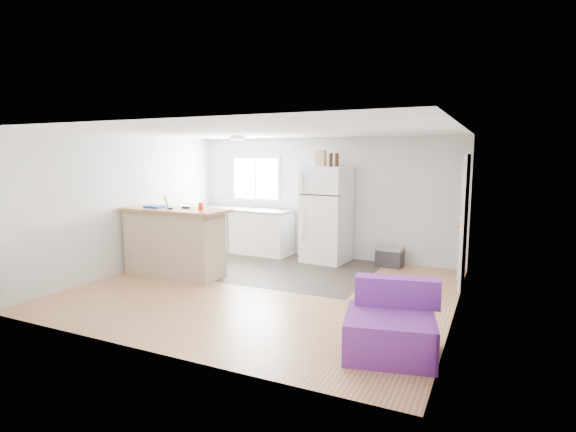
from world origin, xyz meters
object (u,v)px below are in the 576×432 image
object	(u,v)px
kitchen_cabinets	(246,230)
cardboard_box	(321,158)
mop	(167,263)
cleaner_jug	(199,272)
bottle_right	(337,160)
purple_seat	(391,327)
red_cup	(201,206)
refrigerator	(326,214)
peninsula	(174,241)
blue_tray	(154,207)
cooler	(390,256)
bottle_left	(331,160)

from	to	relation	value
kitchen_cabinets	cardboard_box	distance (m)	2.30
kitchen_cabinets	mop	world-z (taller)	mop
cardboard_box	cleaner_jug	bearing A→B (deg)	-122.13
cardboard_box	bottle_right	bearing A→B (deg)	-3.84
purple_seat	red_cup	distance (m)	3.93
purple_seat	kitchen_cabinets	bearing A→B (deg)	124.78
cleaner_jug	mop	size ratio (longest dim) A/B	0.22
kitchen_cabinets	refrigerator	world-z (taller)	refrigerator
peninsula	blue_tray	distance (m)	0.69
kitchen_cabinets	purple_seat	world-z (taller)	kitchen_cabinets
cooler	bottle_left	size ratio (longest dim) A/B	2.06
peninsula	cooler	world-z (taller)	peninsula
mop	blue_tray	world-z (taller)	mop
bottle_left	bottle_right	world-z (taller)	same
cooler	purple_seat	world-z (taller)	purple_seat
cleaner_jug	bottle_right	distance (m)	3.22
refrigerator	cleaner_jug	xyz separation A→B (m)	(-1.44, -2.11, -0.78)
purple_seat	bottle_left	xyz separation A→B (m)	(-1.92, 3.41, 1.69)
red_cup	mop	bearing A→B (deg)	-162.98
cleaner_jug	refrigerator	bearing A→B (deg)	41.11
bottle_right	blue_tray	bearing A→B (deg)	-140.70
kitchen_cabinets	peninsula	distance (m)	2.13
refrigerator	cardboard_box	xyz separation A→B (m)	(-0.12, -0.01, 1.07)
cleaner_jug	red_cup	xyz separation A→B (m)	(-0.01, 0.10, 1.08)
mop	red_cup	distance (m)	1.16
refrigerator	bottle_left	size ratio (longest dim) A/B	7.35
peninsula	mop	distance (m)	0.39
cardboard_box	bottle_left	bearing A→B (deg)	-23.55
kitchen_cabinets	mop	xyz separation A→B (m)	(-0.20, -2.27, -0.24)
cooler	mop	size ratio (longest dim) A/B	0.37
refrigerator	cleaner_jug	bearing A→B (deg)	-119.27
mop	refrigerator	bearing A→B (deg)	61.25
refrigerator	peninsula	bearing A→B (deg)	-129.32
refrigerator	bottle_left	bearing A→B (deg)	-39.42
purple_seat	mop	size ratio (longest dim) A/B	0.76
cooler	peninsula	bearing A→B (deg)	-141.16
mop	cardboard_box	xyz separation A→B (m)	(1.93, 2.18, 1.76)
cleaner_jug	bottle_left	distance (m)	3.12
cleaner_jug	blue_tray	bearing A→B (deg)	166.10
kitchen_cabinets	cleaner_jug	world-z (taller)	kitchen_cabinets
peninsula	red_cup	bearing A→B (deg)	3.65
kitchen_cabinets	refrigerator	size ratio (longest dim) A/B	1.15
red_cup	refrigerator	bearing A→B (deg)	54.11
cleaner_jug	bottle_right	world-z (taller)	bottle_right
blue_tray	bottle_left	bearing A→B (deg)	39.15
kitchen_cabinets	mop	distance (m)	2.29
cooler	mop	bearing A→B (deg)	-139.78
mop	red_cup	size ratio (longest dim) A/B	11.66
peninsula	cooler	size ratio (longest dim) A/B	3.65
bottle_left	cleaner_jug	bearing A→B (deg)	-128.05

